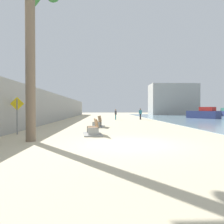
# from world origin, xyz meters

# --- Properties ---
(ground_plane) EXTENTS (120.00, 120.00, 0.00)m
(ground_plane) POSITION_xyz_m (0.00, 18.00, 0.00)
(ground_plane) COLOR beige
(seawall) EXTENTS (0.80, 64.00, 3.45)m
(seawall) POSITION_xyz_m (-7.50, 18.00, 1.72)
(seawall) COLOR #9E9E99
(seawall) RESTS_ON ground
(palm_tree) EXTENTS (3.12, 3.17, 8.63)m
(palm_tree) POSITION_xyz_m (-4.78, 1.02, 6.59)
(palm_tree) COLOR #7A6651
(palm_tree) RESTS_ON ground
(bench_near) EXTENTS (1.37, 2.23, 0.98)m
(bench_near) POSITION_xyz_m (-1.89, 3.49, 0.23)
(bench_near) COLOR #9E9E99
(bench_near) RESTS_ON ground
(bench_far) EXTENTS (1.32, 2.21, 0.98)m
(bench_far) POSITION_xyz_m (-1.75, 9.05, 0.23)
(bench_far) COLOR #9E9E99
(bench_far) RESTS_ON ground
(person_walking) EXTENTS (0.48, 0.31, 1.64)m
(person_walking) POSITION_xyz_m (4.20, 21.50, 0.95)
(person_walking) COLOR #333338
(person_walking) RESTS_ON ground
(person_standing) EXTENTS (0.28, 0.50, 1.53)m
(person_standing) POSITION_xyz_m (0.54, 21.12, 0.87)
(person_standing) COLOR teal
(person_standing) RESTS_ON ground
(boat_far_left) EXTENTS (4.03, 5.34, 1.84)m
(boat_far_left) POSITION_xyz_m (14.91, 24.17, 0.77)
(boat_far_left) COLOR navy
(boat_far_left) RESTS_ON water_bay
(pedestrian_sign) EXTENTS (0.85, 0.08, 2.32)m
(pedestrian_sign) POSITION_xyz_m (-6.59, 3.92, 1.45)
(pedestrian_sign) COLOR slate
(pedestrian_sign) RESTS_ON ground
(harbor_building) EXTENTS (12.00, 6.00, 8.02)m
(harbor_building) POSITION_xyz_m (17.15, 46.00, 4.01)
(harbor_building) COLOR #9E9E99
(harbor_building) RESTS_ON ground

